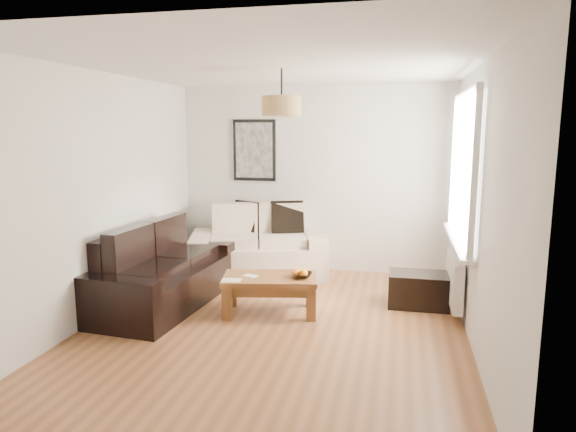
% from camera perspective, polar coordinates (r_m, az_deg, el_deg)
% --- Properties ---
extents(floor, '(4.50, 4.50, 0.00)m').
position_cam_1_polar(floor, '(5.35, -1.42, -12.25)').
color(floor, brown).
rests_on(floor, ground).
extents(ceiling, '(3.80, 4.50, 0.00)m').
position_cam_1_polar(ceiling, '(4.99, -1.55, 16.62)').
color(ceiling, white).
rests_on(ceiling, floor).
extents(wall_back, '(3.80, 0.04, 2.60)m').
position_cam_1_polar(wall_back, '(7.20, 2.85, 4.14)').
color(wall_back, silver).
rests_on(wall_back, floor).
extents(wall_front, '(3.80, 0.04, 2.60)m').
position_cam_1_polar(wall_front, '(2.91, -12.24, -4.43)').
color(wall_front, silver).
rests_on(wall_front, floor).
extents(wall_left, '(0.04, 4.50, 2.60)m').
position_cam_1_polar(wall_left, '(5.76, -20.16, 2.15)').
color(wall_left, silver).
rests_on(wall_left, floor).
extents(wall_right, '(0.04, 4.50, 2.60)m').
position_cam_1_polar(wall_right, '(4.91, 20.57, 0.90)').
color(wall_right, silver).
rests_on(wall_right, floor).
extents(window_bay, '(0.14, 1.90, 1.60)m').
position_cam_1_polar(window_bay, '(5.66, 19.25, 5.14)').
color(window_bay, white).
rests_on(window_bay, wall_right).
extents(radiator, '(0.10, 0.90, 0.52)m').
position_cam_1_polar(radiator, '(5.87, 18.19, -6.78)').
color(radiator, white).
rests_on(radiator, wall_right).
extents(poster, '(0.62, 0.04, 0.87)m').
position_cam_1_polar(poster, '(7.33, -3.79, 7.37)').
color(poster, black).
rests_on(poster, wall_back).
extents(pendant_shade, '(0.40, 0.40, 0.20)m').
position_cam_1_polar(pendant_shade, '(5.25, -0.72, 12.23)').
color(pendant_shade, tan).
rests_on(pendant_shade, ceiling).
extents(loveseat_cream, '(2.04, 1.47, 0.91)m').
position_cam_1_polar(loveseat_cream, '(7.02, -3.32, -2.99)').
color(loveseat_cream, beige).
rests_on(loveseat_cream, floor).
extents(sofa_leather, '(1.12, 2.05, 0.86)m').
position_cam_1_polar(sofa_leather, '(6.03, -13.90, -5.67)').
color(sofa_leather, black).
rests_on(sofa_leather, floor).
extents(coffee_table, '(1.11, 0.74, 0.42)m').
position_cam_1_polar(coffee_table, '(5.64, -2.02, -8.80)').
color(coffee_table, brown).
rests_on(coffee_table, floor).
extents(ottoman, '(0.67, 0.43, 0.38)m').
position_cam_1_polar(ottoman, '(6.04, 14.43, -8.02)').
color(ottoman, black).
rests_on(ottoman, floor).
extents(cushion_left, '(0.44, 0.30, 0.43)m').
position_cam_1_polar(cushion_left, '(7.23, -4.62, -0.03)').
color(cushion_left, black).
rests_on(cushion_left, loveseat_cream).
extents(cushion_right, '(0.47, 0.29, 0.45)m').
position_cam_1_polar(cushion_right, '(7.08, -0.10, -0.13)').
color(cushion_right, black).
rests_on(cushion_right, loveseat_cream).
extents(fruit_bowl, '(0.24, 0.24, 0.05)m').
position_cam_1_polar(fruit_bowl, '(5.52, 1.59, -6.66)').
color(fruit_bowl, black).
rests_on(fruit_bowl, coffee_table).
extents(orange_a, '(0.08, 0.08, 0.08)m').
position_cam_1_polar(orange_a, '(5.57, 0.87, -6.34)').
color(orange_a, orange).
rests_on(orange_a, fruit_bowl).
extents(orange_b, '(0.11, 0.11, 0.10)m').
position_cam_1_polar(orange_b, '(5.55, 1.75, -6.42)').
color(orange_b, orange).
rests_on(orange_b, fruit_bowl).
extents(orange_c, '(0.11, 0.11, 0.08)m').
position_cam_1_polar(orange_c, '(5.58, 1.02, -6.32)').
color(orange_c, orange).
rests_on(orange_c, fruit_bowl).
extents(papers, '(0.22, 0.16, 0.01)m').
position_cam_1_polar(papers, '(5.45, -6.36, -7.18)').
color(papers, silver).
rests_on(papers, coffee_table).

